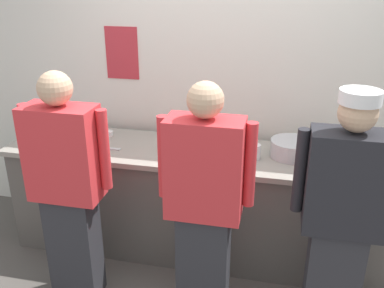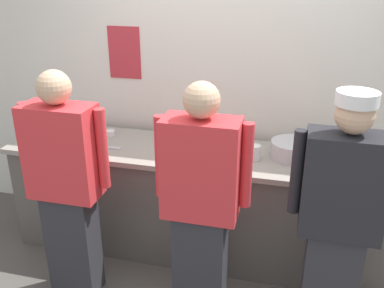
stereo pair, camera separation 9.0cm
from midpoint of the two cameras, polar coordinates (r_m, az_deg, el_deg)
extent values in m
plane|color=#514C47|center=(3.41, 1.69, -17.40)|extent=(9.00, 9.00, 0.00)
cube|color=silver|center=(3.54, 4.93, 7.99)|extent=(5.03, 0.10, 2.61)
cube|color=#B72D38|center=(3.67, -8.35, 12.01)|extent=(0.28, 0.01, 0.43)
cube|color=#56514C|center=(3.45, 3.11, -8.24)|extent=(3.14, 0.62, 0.85)
cube|color=gray|center=(3.25, 3.27, -1.49)|extent=(3.21, 0.68, 0.04)
cube|color=#2D2D33|center=(3.17, -14.79, -12.81)|extent=(0.33, 0.20, 0.79)
cube|color=red|center=(2.83, -16.18, -1.01)|extent=(0.46, 0.24, 0.62)
cylinder|color=red|center=(2.99, -20.28, 0.36)|extent=(0.07, 0.07, 0.53)
cylinder|color=red|center=(2.73, -11.02, -0.66)|extent=(0.07, 0.07, 0.53)
sphere|color=tan|center=(2.69, -17.15, 7.29)|extent=(0.21, 0.21, 0.21)
cube|color=#2D2D33|center=(2.88, 2.02, -15.98)|extent=(0.33, 0.20, 0.78)
cube|color=red|center=(2.51, 2.24, -3.34)|extent=(0.46, 0.24, 0.62)
cylinder|color=red|center=(2.59, -3.26, -1.72)|extent=(0.07, 0.07, 0.53)
cylinder|color=red|center=(2.50, 8.36, -2.93)|extent=(0.07, 0.07, 0.53)
sphere|color=tan|center=(2.36, 2.39, 5.92)|extent=(0.21, 0.21, 0.21)
cube|color=#2D2D33|center=(2.89, 18.75, -17.40)|extent=(0.32, 0.20, 0.77)
cube|color=#232328|center=(2.53, 20.67, -5.23)|extent=(0.45, 0.24, 0.61)
cylinder|color=#232328|center=(2.53, 14.87, -3.69)|extent=(0.07, 0.07, 0.52)
sphere|color=tan|center=(2.37, 22.01, 3.66)|extent=(0.21, 0.21, 0.21)
cylinder|color=white|center=(2.35, 22.32, 5.69)|extent=(0.22, 0.22, 0.07)
cylinder|color=white|center=(3.30, -1.53, -0.57)|extent=(0.23, 0.23, 0.01)
cylinder|color=white|center=(3.29, -1.54, -0.38)|extent=(0.23, 0.23, 0.01)
cylinder|color=white|center=(3.29, -1.54, -0.19)|extent=(0.23, 0.23, 0.01)
cylinder|color=white|center=(3.28, -1.54, 0.00)|extent=(0.23, 0.23, 0.01)
cylinder|color=white|center=(3.28, -1.54, 0.20)|extent=(0.23, 0.23, 0.01)
cylinder|color=white|center=(3.27, -1.54, 0.39)|extent=(0.23, 0.23, 0.01)
cylinder|color=white|center=(3.25, 22.29, -2.70)|extent=(0.23, 0.23, 0.01)
cylinder|color=white|center=(3.25, 22.32, -2.51)|extent=(0.23, 0.23, 0.01)
cylinder|color=white|center=(3.24, 22.35, -2.32)|extent=(0.23, 0.23, 0.01)
cylinder|color=white|center=(3.24, 22.38, -2.12)|extent=(0.23, 0.23, 0.01)
cylinder|color=#B7BABF|center=(3.23, 14.11, -0.74)|extent=(0.32, 0.32, 0.12)
cube|color=#B7BABF|center=(3.61, -15.61, 0.77)|extent=(0.43, 0.33, 0.02)
cylinder|color=orange|center=(3.31, 2.49, 0.72)|extent=(0.05, 0.05, 0.14)
cone|color=orange|center=(3.27, 2.52, 2.18)|extent=(0.04, 0.04, 0.04)
cylinder|color=white|center=(3.63, -10.24, 1.51)|extent=(0.08, 0.08, 0.04)
cylinder|color=#5B932D|center=(3.63, -10.26, 1.72)|extent=(0.07, 0.07, 0.01)
cylinder|color=white|center=(3.23, 3.91, -0.85)|extent=(0.10, 0.10, 0.04)
cylinder|color=gold|center=(3.22, 3.92, -0.58)|extent=(0.08, 0.08, 0.01)
cylinder|color=white|center=(3.14, 9.18, -1.14)|extent=(0.09, 0.09, 0.11)
cube|color=#B7BABF|center=(3.37, -10.27, -0.45)|extent=(0.19, 0.03, 0.01)
cube|color=black|center=(3.43, -12.34, -0.17)|extent=(0.09, 0.03, 0.02)
camera|label=1|loc=(0.04, -89.20, 0.33)|focal=39.76mm
camera|label=2|loc=(0.04, 90.80, -0.33)|focal=39.76mm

